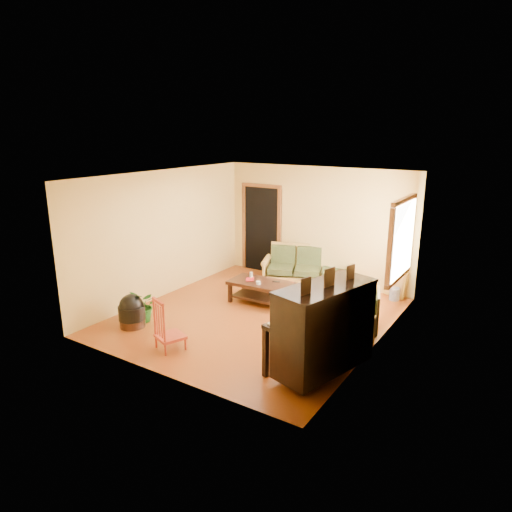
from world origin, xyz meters
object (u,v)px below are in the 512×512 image
Objects in this scene: red_chair at (170,324)px; piano at (324,331)px; footstool at (132,315)px; potted_plant at (143,306)px; armchair at (357,312)px; coffee_table at (260,292)px; ceramic_crock at (394,294)px; sofa at (308,266)px.

piano is at bearing 35.37° from red_chair.
potted_plant is at bearing 85.51° from footstool.
footstool is at bearing -171.73° from red_chair.
coffee_table is at bearing 151.31° from armchair.
footstool reaches higher than ceramic_crock.
armchair is 0.53× the size of piano.
footstool is at bearing -133.67° from sofa.
red_chair reaches higher than potted_plant.
sofa is 1.62× the size of coffee_table.
sofa is 2.45× the size of armchair.
coffee_table is at bearing -144.16° from ceramic_crock.
sofa is 3.21× the size of potted_plant.
red_chair reaches higher than armchair.
piano is (1.95, -3.44, 0.24)m from sofa.
ceramic_crock is at bearing 69.04° from armchair.
sofa is 1.31× the size of piano.
footstool is (-3.44, -1.83, -0.18)m from armchair.
red_chair is at bearing -116.90° from sofa.
red_chair is (-0.40, -4.04, 0.00)m from sofa.
armchair is 1.31× the size of potted_plant.
piano is 3.56m from footstool.
coffee_table reaches higher than footstool.
footstool is 0.27m from potted_plant.
coffee_table is 2.63× the size of footstool.
armchair is 0.94× the size of red_chair.
ceramic_crock is at bearing 35.84° from coffee_table.
sofa is 3.96m from piano.
armchair is (1.88, -1.95, -0.02)m from sofa.
red_chair reaches higher than sofa.
red_chair is (-0.13, -2.46, 0.21)m from coffee_table.
ceramic_crock is at bearing 45.42° from potted_plant.
potted_plant is at bearing -163.41° from piano.
coffee_table is 1.43× the size of red_chair.
armchair is (2.16, -0.37, 0.18)m from coffee_table.
red_chair is (-2.36, -0.60, -0.24)m from piano.
armchair is 1.52m from piano.
piano is 3.51m from ceramic_crock.
footstool is 1.78× the size of ceramic_crock.
potted_plant is at bearing 176.43° from red_chair.
piano reaches higher than potted_plant.
potted_plant is (0.02, 0.26, 0.09)m from footstool.
ceramic_crock is at bearing 47.27° from footstool.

